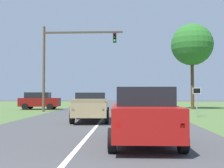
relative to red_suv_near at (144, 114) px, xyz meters
The scene contains 7 objects.
ground_plane 6.91m from the red_suv_near, 108.11° to the left, with size 120.00×120.00×0.00m, color #424244.
red_suv_near is the anchor object (origin of this frame).
pickup_truck_lead 8.19m from the red_suv_near, 109.27° to the left, with size 2.38×5.08×1.77m.
traffic_light 18.72m from the red_suv_near, 110.74° to the left, with size 7.69×0.40×8.19m.
keep_moving_sign 12.36m from the red_suv_near, 67.70° to the left, with size 0.60×0.09×2.27m.
oak_tree_right 23.84m from the red_suv_near, 72.58° to the left, with size 4.63×4.63×9.51m.
crossing_suv_far 22.97m from the red_suv_near, 115.53° to the left, with size 4.30×2.26×1.85m.
Camera 1 is at (1.47, -3.60, 1.71)m, focal length 45.29 mm.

